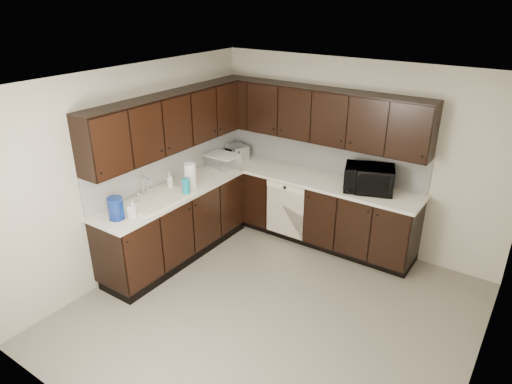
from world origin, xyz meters
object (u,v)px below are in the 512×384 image
blue_pitcher (116,208)px  microwave (369,179)px  sink (156,204)px  storage_bin (223,161)px  toaster_oven (237,152)px

blue_pitcher → microwave: bearing=48.3°
sink → storage_bin: (-0.04, 1.36, 0.14)m
sink → blue_pitcher: (0.01, -0.59, 0.19)m
microwave → storage_bin: 2.08m
toaster_oven → storage_bin: toaster_oven is taller
toaster_oven → blue_pitcher: 2.35m
sink → blue_pitcher: size_ratio=3.22×
storage_bin → sink: bearing=-88.4°
microwave → storage_bin: (-2.05, -0.34, -0.08)m
storage_bin → blue_pitcher: blue_pitcher is taller
storage_bin → toaster_oven: bearing=94.6°
storage_bin → blue_pitcher: bearing=-88.7°
storage_bin → blue_pitcher: size_ratio=1.70×
sink → blue_pitcher: bearing=-89.3°
sink → storage_bin: sink is taller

